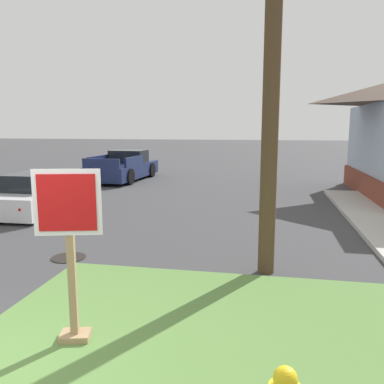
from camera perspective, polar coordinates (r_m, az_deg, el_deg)
grass_corner_patch at (r=5.14m, az=1.66°, el=-21.62°), size 5.86×4.89×0.08m
stop_sign at (r=5.01m, az=-17.07°, el=-9.02°), size 0.77×0.36×2.13m
manhole_cover at (r=8.70m, az=-17.36°, el=-9.00°), size 0.70×0.70×0.02m
parked_sedan_white at (r=13.71m, az=-20.62°, el=-0.23°), size 1.92×4.43×1.25m
pickup_truck_navy at (r=20.55m, az=-9.75°, el=3.46°), size 2.34×5.15×1.48m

